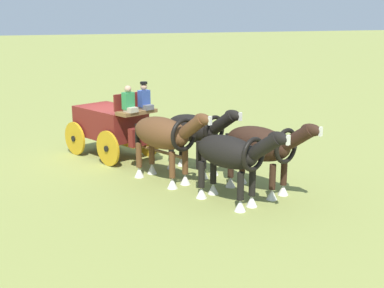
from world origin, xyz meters
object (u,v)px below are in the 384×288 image
object	(u,v)px
draft_horse_lead_off	(231,155)
draft_horse_lead_near	(261,146)
draft_horse_rear_off	(164,136)
show_wagon	(113,124)
draft_horse_rear_near	(196,131)

from	to	relation	value
draft_horse_lead_off	draft_horse_lead_near	bearing A→B (deg)	113.95
draft_horse_rear_off	draft_horse_lead_near	size ratio (longest dim) A/B	1.01
show_wagon	draft_horse_rear_off	xyz separation A→B (m)	(3.39, 0.75, 0.24)
show_wagon	draft_horse_lead_near	bearing A→B (deg)	29.42
draft_horse_rear_near	draft_horse_lead_off	size ratio (longest dim) A/B	1.03
show_wagon	draft_horse_rear_near	size ratio (longest dim) A/B	1.80
show_wagon	draft_horse_lead_near	world-z (taller)	show_wagon
draft_horse_rear_near	draft_horse_rear_off	distance (m)	1.30
draft_horse_rear_near	draft_horse_lead_off	distance (m)	2.91
show_wagon	draft_horse_lead_off	distance (m)	6.07
draft_horse_rear_near	draft_horse_lead_near	size ratio (longest dim) A/B	0.98
draft_horse_rear_off	draft_horse_lead_near	distance (m)	2.91
draft_horse_rear_near	draft_horse_rear_off	xyz separation A→B (m)	(0.50, -1.20, 0.07)
draft_horse_rear_near	draft_horse_lead_near	world-z (taller)	draft_horse_rear_near
draft_horse_rear_near	draft_horse_rear_off	size ratio (longest dim) A/B	0.97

